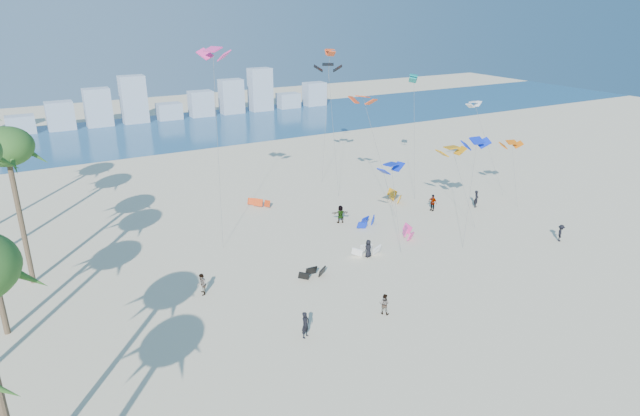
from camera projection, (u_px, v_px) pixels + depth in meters
ground at (408, 370)px, 32.45m from camera, size 220.00×220.00×0.00m
ocean at (140, 134)px, 91.29m from camera, size 220.00×220.00×0.00m
kitesurfer_near at (305, 325)px, 35.37m from camera, size 0.79×0.70×1.81m
kitesurfer_mid at (384, 304)px, 38.10m from camera, size 0.92×0.94×1.53m
kitesurfers_far at (394, 226)px, 51.15m from camera, size 32.59×14.74×1.85m
grounded_kites at (355, 222)px, 53.24m from camera, size 18.54×18.49×0.98m
flying_kites at (382, 99)px, 54.91m from camera, size 33.52×27.28×17.41m
distant_skyline at (119, 107)px, 97.84m from camera, size 85.00×3.00×8.40m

